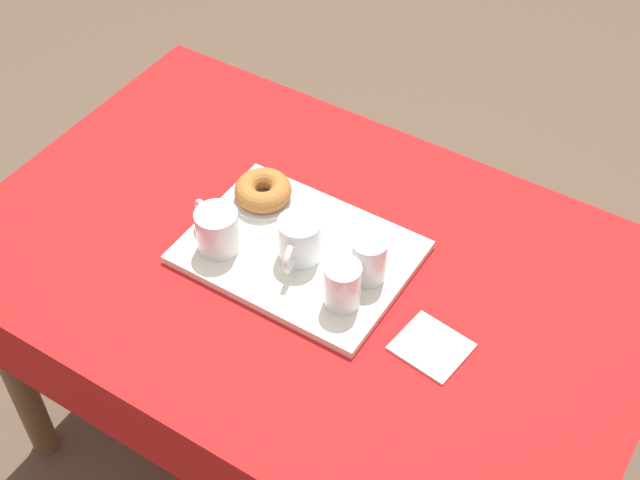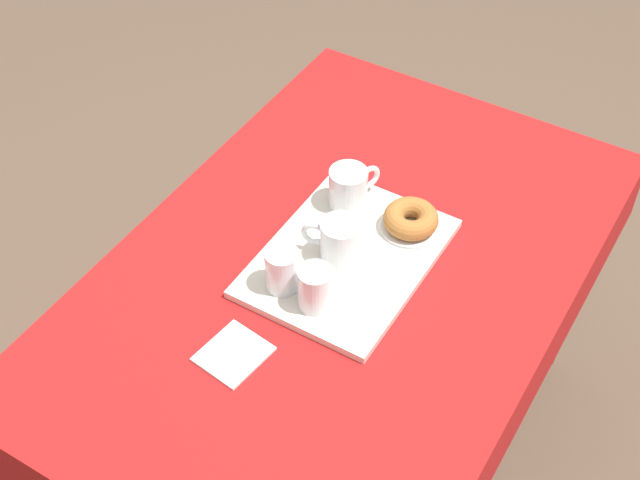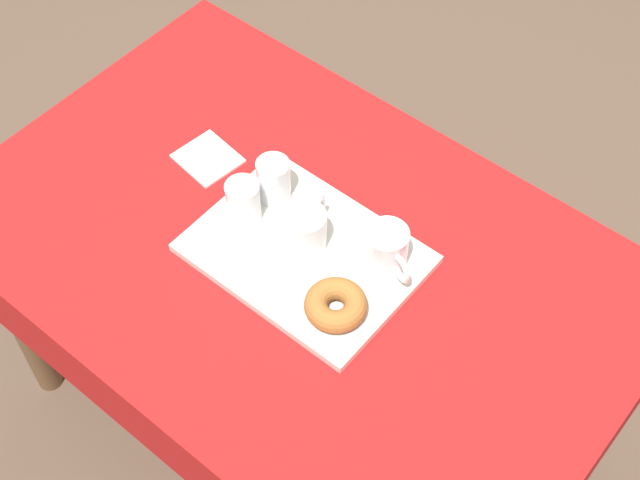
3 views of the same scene
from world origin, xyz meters
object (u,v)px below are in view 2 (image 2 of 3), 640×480
tea_mug_left (339,241)px  water_glass_far (315,290)px  sugar_donut_left (411,219)px  paper_napkin (233,354)px  serving_tray (346,257)px  dining_table (341,296)px  water_glass_near (282,271)px  tea_mug_right (349,188)px  donut_plate_left (410,227)px

tea_mug_left → water_glass_far: 0.14m
sugar_donut_left → paper_napkin: size_ratio=0.96×
serving_tray → paper_napkin: 0.33m
water_glass_far → sugar_donut_left: (0.28, -0.06, -0.01)m
water_glass_far → dining_table: bearing=5.5°
water_glass_near → dining_table: bearing=-30.4°
tea_mug_left → tea_mug_right: (0.15, 0.06, 0.00)m
tea_mug_left → water_glass_far: bearing=-169.4°
donut_plate_left → paper_napkin: 0.48m
water_glass_near → water_glass_far: bearing=-95.8°
water_glass_far → paper_napkin: 0.20m
paper_napkin → tea_mug_right: bearing=1.8°
dining_table → tea_mug_right: (0.16, 0.08, 0.15)m
water_glass_near → water_glass_far: 0.08m
tea_mug_right → paper_napkin: bearing=-178.2°
dining_table → paper_napkin: bearing=168.3°
dining_table → tea_mug_left: size_ratio=10.77×
tea_mug_left → water_glass_near: (-0.13, 0.05, -0.00)m
dining_table → tea_mug_left: 0.15m
dining_table → water_glass_far: bearing=-174.5°
serving_tray → tea_mug_right: tea_mug_right is taller
tea_mug_left → sugar_donut_left: size_ratio=1.07×
water_glass_far → tea_mug_right: bearing=17.2°
serving_tray → sugar_donut_left: 0.16m
water_glass_far → sugar_donut_left: bearing=-12.5°
serving_tray → water_glass_near: water_glass_near is taller
serving_tray → tea_mug_right: 0.16m
serving_tray → paper_napkin: serving_tray is taller
water_glass_near → sugar_donut_left: 0.31m
serving_tray → paper_napkin: (-0.32, 0.06, -0.01)m
dining_table → donut_plate_left: 0.21m
tea_mug_right → donut_plate_left: (-0.00, -0.15, -0.04)m
dining_table → donut_plate_left: (0.16, -0.07, 0.11)m
dining_table → water_glass_near: 0.20m
dining_table → tea_mug_right: bearing=25.5°
donut_plate_left → water_glass_near: bearing=152.5°
dining_table → donut_plate_left: donut_plate_left is taller
serving_tray → sugar_donut_left: size_ratio=3.68×
tea_mug_right → paper_napkin: tea_mug_right is taller
tea_mug_left → serving_tray: bearing=-45.5°
donut_plate_left → sugar_donut_left: sugar_donut_left is taller
water_glass_far → donut_plate_left: 0.29m
tea_mug_right → dining_table: bearing=-154.5°
tea_mug_left → paper_napkin: tea_mug_left is taller
tea_mug_left → donut_plate_left: (0.15, -0.09, -0.04)m
tea_mug_right → paper_napkin: (-0.46, -0.01, -0.06)m
tea_mug_right → water_glass_far: bearing=-162.8°
tea_mug_right → water_glass_far: 0.30m
dining_table → serving_tray: (0.02, 0.00, 0.10)m
tea_mug_left → donut_plate_left: 0.18m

